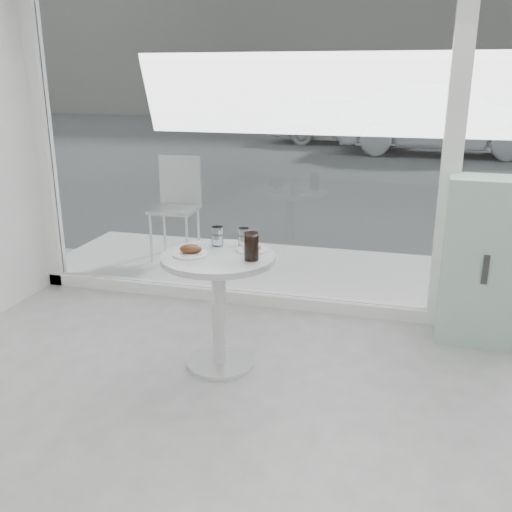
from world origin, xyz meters
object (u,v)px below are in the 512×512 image
(plate_fritter, at_px, (191,251))
(plate_donut, at_px, (252,248))
(car_silver, at_px, (443,121))
(water_tumbler_a, at_px, (217,237))
(main_table, at_px, (219,288))
(car_white, at_px, (346,118))
(mint_cabinet, at_px, (482,261))
(water_tumbler_b, at_px, (244,238))
(cola_glass, at_px, (251,247))
(patio_chair, at_px, (177,201))

(plate_fritter, relative_size, plate_donut, 1.10)
(car_silver, bearing_deg, water_tumbler_a, 171.97)
(main_table, bearing_deg, car_white, 93.01)
(mint_cabinet, height_order, car_white, car_white)
(car_white, bearing_deg, plate_donut, -175.41)
(mint_cabinet, relative_size, plate_donut, 5.93)
(car_white, distance_m, water_tumbler_b, 12.81)
(water_tumbler_b, bearing_deg, mint_cabinet, 22.31)
(water_tumbler_a, bearing_deg, main_table, -70.40)
(car_white, bearing_deg, cola_glass, -175.26)
(main_table, bearing_deg, car_silver, 80.98)
(car_white, height_order, plate_donut, car_white)
(main_table, bearing_deg, cola_glass, -10.44)
(patio_chair, relative_size, plate_fritter, 4.63)
(water_tumbler_b, relative_size, cola_glass, 0.69)
(water_tumbler_a, bearing_deg, patio_chair, 120.04)
(mint_cabinet, xyz_separation_m, cola_glass, (-1.43, -0.92, 0.26))
(cola_glass, bearing_deg, water_tumbler_b, 114.91)
(main_table, relative_size, water_tumbler_a, 6.05)
(main_table, bearing_deg, plate_fritter, -164.41)
(plate_donut, relative_size, water_tumbler_a, 1.57)
(mint_cabinet, relative_size, plate_fritter, 5.39)
(main_table, xyz_separation_m, water_tumbler_a, (-0.07, 0.20, 0.28))
(patio_chair, distance_m, plate_donut, 2.31)
(patio_chair, bearing_deg, water_tumbler_a, -63.05)
(mint_cabinet, distance_m, patio_chair, 3.02)
(water_tumbler_a, bearing_deg, plate_donut, -11.86)
(plate_donut, xyz_separation_m, water_tumbler_a, (-0.25, 0.05, 0.04))
(plate_donut, bearing_deg, mint_cabinet, 26.51)
(plate_fritter, bearing_deg, car_silver, 80.21)
(water_tumbler_a, height_order, cola_glass, cola_glass)
(mint_cabinet, height_order, cola_glass, mint_cabinet)
(car_silver, distance_m, water_tumbler_b, 11.13)
(car_white, relative_size, plate_donut, 20.35)
(mint_cabinet, relative_size, water_tumbler_a, 9.31)
(main_table, relative_size, car_silver, 0.16)
(cola_glass, bearing_deg, plate_fritter, -179.53)
(water_tumbler_b, bearing_deg, cola_glass, -65.09)
(patio_chair, bearing_deg, cola_glass, -59.83)
(car_silver, xyz_separation_m, water_tumbler_a, (-1.85, -11.05, 0.02))
(car_silver, bearing_deg, cola_glass, 173.64)
(car_white, height_order, plate_fritter, car_white)
(water_tumbler_a, bearing_deg, plate_fritter, -111.13)
(car_silver, bearing_deg, plate_donut, 173.28)
(main_table, relative_size, water_tumbler_b, 6.52)
(water_tumbler_a, relative_size, water_tumbler_b, 1.08)
(patio_chair, xyz_separation_m, plate_donut, (1.31, -1.89, 0.16))
(plate_fritter, height_order, plate_donut, plate_fritter)
(main_table, distance_m, cola_glass, 0.38)
(car_silver, bearing_deg, car_white, 55.81)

